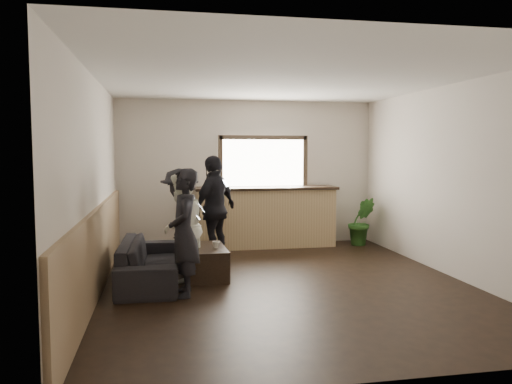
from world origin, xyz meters
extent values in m
cube|color=black|center=(0.00, 0.00, 0.00)|extent=(5.00, 6.00, 0.01)
cube|color=silver|center=(0.00, 0.00, 2.80)|extent=(5.00, 6.00, 0.01)
cube|color=beige|center=(0.00, 3.00, 1.40)|extent=(5.00, 0.01, 2.80)
cube|color=beige|center=(0.00, -3.00, 1.40)|extent=(5.00, 0.01, 2.80)
cube|color=beige|center=(-2.50, 0.00, 1.40)|extent=(0.01, 6.00, 2.80)
cube|color=beige|center=(2.50, 0.00, 1.40)|extent=(0.01, 6.00, 2.80)
cube|color=#977955|center=(-2.47, 0.00, 0.55)|extent=(0.06, 5.90, 1.10)
cube|color=tan|center=(0.30, 2.68, 0.55)|extent=(2.60, 0.60, 1.10)
cube|color=black|center=(0.30, 2.68, 1.12)|extent=(2.70, 0.68, 0.05)
cube|color=white|center=(0.30, 2.96, 1.60)|extent=(1.60, 0.06, 0.90)
cube|color=#3F3326|center=(0.30, 2.93, 2.09)|extent=(1.72, 0.08, 0.08)
cube|color=#3F3326|center=(-0.54, 2.93, 1.60)|extent=(0.08, 0.08, 1.06)
cube|color=#3F3326|center=(1.14, 2.93, 1.60)|extent=(0.08, 0.08, 1.06)
imported|color=black|center=(-1.83, 0.45, 0.29)|extent=(0.85, 2.03, 0.59)
cube|color=black|center=(-1.03, 0.58, 0.22)|extent=(0.58, 1.01, 0.44)
imported|color=silver|center=(-1.17, 0.76, 0.49)|extent=(0.13, 0.13, 0.10)
imported|color=silver|center=(-0.90, 0.46, 0.49)|extent=(0.14, 0.14, 0.10)
imported|color=#2D6623|center=(2.15, 2.46, 0.47)|extent=(0.58, 0.50, 0.93)
imported|color=black|center=(-1.38, -0.31, 0.81)|extent=(0.39, 0.59, 1.62)
cube|color=black|center=(-1.16, -0.31, 1.11)|extent=(0.09, 0.07, 0.12)
cube|color=silver|center=(-1.16, -0.31, 1.12)|extent=(0.08, 0.06, 0.11)
imported|color=beige|center=(-1.38, 0.42, 0.77)|extent=(0.77, 0.88, 1.54)
cube|color=black|center=(-1.17, 0.36, 0.93)|extent=(0.11, 0.09, 0.12)
cube|color=silver|center=(-1.17, 0.36, 0.93)|extent=(0.09, 0.08, 0.11)
imported|color=black|center=(-1.38, 1.16, 0.78)|extent=(0.64, 1.04, 1.56)
cube|color=black|center=(-1.16, 1.14, 1.11)|extent=(0.10, 0.08, 0.12)
cube|color=silver|center=(-1.16, 1.14, 1.11)|extent=(0.08, 0.07, 0.11)
imported|color=black|center=(-0.79, 1.59, 0.88)|extent=(1.01, 1.06, 1.76)
cube|color=black|center=(-0.63, 1.44, 1.31)|extent=(0.12, 0.11, 0.12)
cube|color=silver|center=(-0.63, 1.44, 1.31)|extent=(0.10, 0.10, 0.11)
camera|label=1|loc=(-1.65, -6.58, 1.84)|focal=35.00mm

